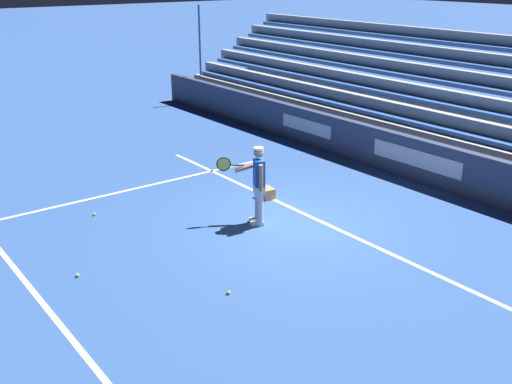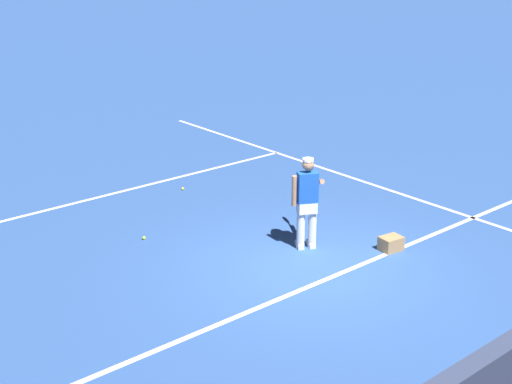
{
  "view_description": "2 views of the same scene",
  "coord_description": "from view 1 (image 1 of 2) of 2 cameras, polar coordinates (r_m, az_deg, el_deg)",
  "views": [
    {
      "loc": [
        -8.95,
        7.89,
        5.2
      ],
      "look_at": [
        0.44,
        0.76,
        0.77
      ],
      "focal_mm": 42.0,
      "sensor_mm": 36.0,
      "label": 1
    },
    {
      "loc": [
        -7.92,
        -7.9,
        5.42
      ],
      "look_at": [
        -0.29,
        1.14,
        1.14
      ],
      "focal_mm": 50.0,
      "sensor_mm": 36.0,
      "label": 2
    }
  ],
  "objects": [
    {
      "name": "ground_plane",
      "position": [
        13.02,
        3.85,
        -3.02
      ],
      "size": [
        160.0,
        160.0,
        0.0
      ],
      "primitive_type": "plane",
      "color": "#2D5193"
    },
    {
      "name": "court_baseline_white",
      "position": [
        13.32,
        5.48,
        -2.48
      ],
      "size": [
        12.0,
        0.1,
        0.01
      ],
      "primitive_type": "cube",
      "color": "white",
      "rests_on": "ground"
    },
    {
      "name": "court_sideline_white",
      "position": [
        14.59,
        -19.21,
        -1.5
      ],
      "size": [
        0.1,
        12.0,
        0.01
      ],
      "primitive_type": "cube",
      "color": "white",
      "rests_on": "ground"
    },
    {
      "name": "court_service_line_white",
      "position": [
        10.62,
        -19.59,
        -10.03
      ],
      "size": [
        8.22,
        0.1,
        0.01
      ],
      "primitive_type": "cube",
      "color": "white",
      "rests_on": "ground"
    },
    {
      "name": "back_wall_sponsor_board",
      "position": [
        15.91,
        15.99,
        2.76
      ],
      "size": [
        25.8,
        0.25,
        1.1
      ],
      "color": "#384260",
      "rests_on": "ground"
    },
    {
      "name": "bleacher_stand",
      "position": [
        17.95,
        21.23,
        4.96
      ],
      "size": [
        24.51,
        4.0,
        3.85
      ],
      "color": "#9EA3A8",
      "rests_on": "ground"
    },
    {
      "name": "tennis_player",
      "position": [
        12.67,
        0.16,
        0.71
      ],
      "size": [
        0.9,
        0.88,
        1.71
      ],
      "color": "silver",
      "rests_on": "ground"
    },
    {
      "name": "ball_box_cardboard",
      "position": [
        14.37,
        0.97,
        -0.09
      ],
      "size": [
        0.44,
        0.35,
        0.26
      ],
      "primitive_type": "cube",
      "rotation": [
        0.0,
        0.0,
        -0.14
      ],
      "color": "#A87F51",
      "rests_on": "ground"
    },
    {
      "name": "tennis_ball_toward_net",
      "position": [
        11.29,
        -16.64,
        -7.61
      ],
      "size": [
        0.07,
        0.07,
        0.07
      ],
      "primitive_type": "sphere",
      "color": "#CCE533",
      "rests_on": "ground"
    },
    {
      "name": "tennis_ball_near_player",
      "position": [
        13.86,
        -15.16,
        -2.06
      ],
      "size": [
        0.07,
        0.07,
        0.07
      ],
      "primitive_type": "sphere",
      "color": "#CCE533",
      "rests_on": "ground"
    },
    {
      "name": "tennis_ball_midcourt",
      "position": [
        10.3,
        -2.64,
        -9.55
      ],
      "size": [
        0.07,
        0.07,
        0.07
      ],
      "primitive_type": "sphere",
      "color": "#CCE533",
      "rests_on": "ground"
    }
  ]
}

